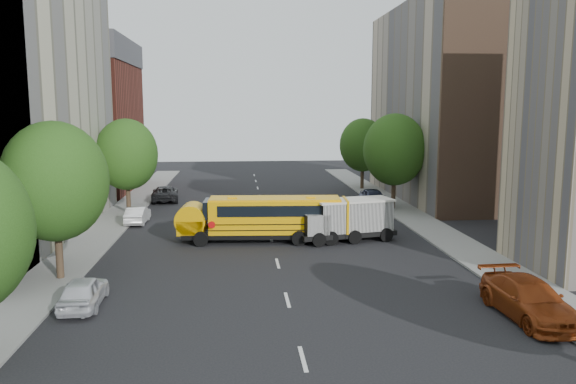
{
  "coord_description": "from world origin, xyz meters",
  "views": [
    {
      "loc": [
        -2.14,
        -31.96,
        8.44
      ],
      "look_at": [
        0.94,
        2.0,
        3.39
      ],
      "focal_mm": 35.0,
      "sensor_mm": 36.0,
      "label": 1
    }
  ],
  "objects": [
    {
      "name": "ground",
      "position": [
        0.0,
        0.0,
        0.0
      ],
      "size": [
        120.0,
        120.0,
        0.0
      ],
      "primitive_type": "plane",
      "color": "black",
      "rests_on": "ground"
    },
    {
      "name": "sidewalk_left",
      "position": [
        -11.5,
        5.0,
        0.06
      ],
      "size": [
        3.0,
        80.0,
        0.12
      ],
      "primitive_type": "cube",
      "color": "slate",
      "rests_on": "ground"
    },
    {
      "name": "sidewalk_right",
      "position": [
        11.5,
        5.0,
        0.06
      ],
      "size": [
        3.0,
        80.0,
        0.12
      ],
      "primitive_type": "cube",
      "color": "slate",
      "rests_on": "ground"
    },
    {
      "name": "lane_markings",
      "position": [
        0.0,
        10.0,
        0.01
      ],
      "size": [
        0.15,
        64.0,
        0.01
      ],
      "primitive_type": "cube",
      "color": "silver",
      "rests_on": "ground"
    },
    {
      "name": "building_left_redbrick",
      "position": [
        -18.0,
        28.0,
        6.5
      ],
      "size": [
        10.0,
        15.0,
        13.0
      ],
      "primitive_type": "cube",
      "color": "maroon",
      "rests_on": "ground"
    },
    {
      "name": "building_right_far",
      "position": [
        18.0,
        20.0,
        9.0
      ],
      "size": [
        10.0,
        22.0,
        18.0
      ],
      "primitive_type": "cube",
      "color": "#B4A48C",
      "rests_on": "ground"
    },
    {
      "name": "building_right_sidewall",
      "position": [
        18.0,
        9.0,
        9.0
      ],
      "size": [
        10.1,
        0.3,
        18.0
      ],
      "primitive_type": "cube",
      "color": "brown",
      "rests_on": "ground"
    },
    {
      "name": "street_tree_1",
      "position": [
        -11.0,
        -4.0,
        4.95
      ],
      "size": [
        5.12,
        5.12,
        7.9
      ],
      "color": "#38281C",
      "rests_on": "ground"
    },
    {
      "name": "street_tree_2",
      "position": [
        -11.0,
        14.0,
        4.83
      ],
      "size": [
        4.99,
        4.99,
        7.71
      ],
      "color": "#38281C",
      "rests_on": "ground"
    },
    {
      "name": "street_tree_4",
      "position": [
        11.0,
        14.0,
        5.08
      ],
      "size": [
        5.25,
        5.25,
        8.1
      ],
      "color": "#38281C",
      "rests_on": "ground"
    },
    {
      "name": "street_tree_5",
      "position": [
        11.0,
        26.0,
        4.7
      ],
      "size": [
        4.86,
        4.86,
        7.51
      ],
      "color": "#38281C",
      "rests_on": "ground"
    },
    {
      "name": "school_bus",
      "position": [
        -0.58,
        3.34,
        1.63
      ],
      "size": [
        10.48,
        3.07,
        2.92
      ],
      "rotation": [
        0.0,
        0.0,
        -0.06
      ],
      "color": "black",
      "rests_on": "ground"
    },
    {
      "name": "safari_truck",
      "position": [
        4.82,
        3.01,
        1.43
      ],
      "size": [
        6.64,
        3.55,
        2.7
      ],
      "rotation": [
        0.0,
        0.0,
        0.21
      ],
      "color": "black",
      "rests_on": "ground"
    },
    {
      "name": "parked_car_0",
      "position": [
        -8.8,
        -8.06,
        0.68
      ],
      "size": [
        1.72,
        4.01,
        1.35
      ],
      "primitive_type": "imported",
      "rotation": [
        0.0,
        0.0,
        3.17
      ],
      "color": "silver",
      "rests_on": "ground"
    },
    {
      "name": "parked_car_1",
      "position": [
        -9.6,
        9.97,
        0.63
      ],
      "size": [
        1.4,
        3.87,
        1.27
      ],
      "primitive_type": "imported",
      "rotation": [
        0.0,
        0.0,
        3.13
      ],
      "color": "white",
      "rests_on": "ground"
    },
    {
      "name": "parked_car_2",
      "position": [
        -8.85,
        20.2,
        0.71
      ],
      "size": [
        2.84,
        5.29,
        1.41
      ],
      "primitive_type": "imported",
      "rotation": [
        0.0,
        0.0,
        3.24
      ],
      "color": "black",
      "rests_on": "ground"
    },
    {
      "name": "parked_car_3",
      "position": [
        9.6,
        -11.04,
        0.79
      ],
      "size": [
        2.42,
        5.53,
        1.58
      ],
      "primitive_type": "imported",
      "rotation": [
        0.0,
        0.0,
        0.04
      ],
      "color": "maroon",
      "rests_on": "ground"
    },
    {
      "name": "parked_car_4",
      "position": [
        9.6,
        15.34,
        0.79
      ],
      "size": [
        1.89,
        4.65,
        1.58
      ],
      "primitive_type": "imported",
      "rotation": [
        0.0,
        0.0,
        -0.01
      ],
      "color": "#303554",
      "rests_on": "ground"
    }
  ]
}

